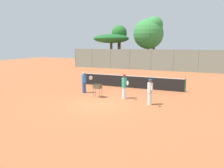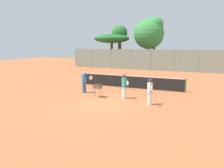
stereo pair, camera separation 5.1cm
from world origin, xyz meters
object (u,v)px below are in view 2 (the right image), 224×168
player_red_cap (150,92)px  player_white_outfit (84,82)px  player_yellow_shirt (124,86)px  parked_car (150,64)px  tennis_net (131,81)px  ball_cart (98,87)px

player_red_cap → player_white_outfit: bearing=-127.2°
player_red_cap → player_yellow_shirt: 2.21m
player_white_outfit → parked_car: (-0.04, 20.83, -0.19)m
tennis_net → player_white_outfit: size_ratio=5.58×
tennis_net → ball_cart: bearing=-103.1°
parked_car → player_red_cap: bearing=-75.9°
player_red_cap → player_yellow_shirt: size_ratio=0.96×
tennis_net → parked_car: (-2.68, 17.48, 0.10)m
player_red_cap → parked_car: player_red_cap is taller
ball_cart → parked_car: size_ratio=0.23×
player_white_outfit → ball_cart: (1.65, -0.91, -0.13)m
player_red_cap → parked_car: (-5.57, 22.18, -0.18)m
ball_cart → parked_car: (-1.69, 21.74, -0.06)m
tennis_net → player_white_outfit: 4.27m
player_white_outfit → tennis_net: bearing=17.9°
tennis_net → parked_car: 17.69m
player_yellow_shirt → parked_car: player_yellow_shirt is taller
player_red_cap → player_yellow_shirt: player_yellow_shirt is taller
player_red_cap → parked_car: bearing=170.6°
player_red_cap → ball_cart: player_red_cap is taller
player_yellow_shirt → ball_cart: (-1.85, -0.43, -0.15)m
player_yellow_shirt → ball_cart: bearing=-122.5°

